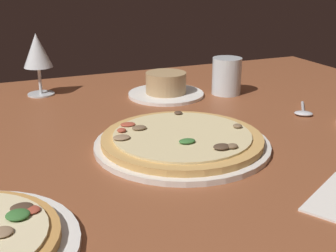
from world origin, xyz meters
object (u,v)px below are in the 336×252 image
Objects in this scene: ramekin_on_saucer at (166,87)px; spoon at (303,112)px; pizza_main at (182,141)px; wine_glass_near at (37,52)px; water_glass at (227,78)px.

ramekin_on_saucer reaches higher than spoon.
pizza_main is 50.30cm from wine_glass_near.
wine_glass_near is at bearing 158.38° from water_glass.
pizza_main is 38.29cm from water_glass.
pizza_main is 2.05× the size of wine_glass_near.
pizza_main is 33.73cm from spoon.
pizza_main reaches higher than spoon.
ramekin_on_saucer is at bearing -24.62° from wine_glass_near.
spoon is at bearing -48.50° from ramekin_on_saucer.
ramekin_on_saucer is 33.91cm from spoon.
water_glass is (25.45, 28.46, 2.96)cm from pizza_main.
water_glass reaches higher than spoon.
wine_glass_near is at bearing 155.38° from ramekin_on_saucer.
wine_glass_near is 65.04cm from spoon.
wine_glass_near reaches higher than pizza_main.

